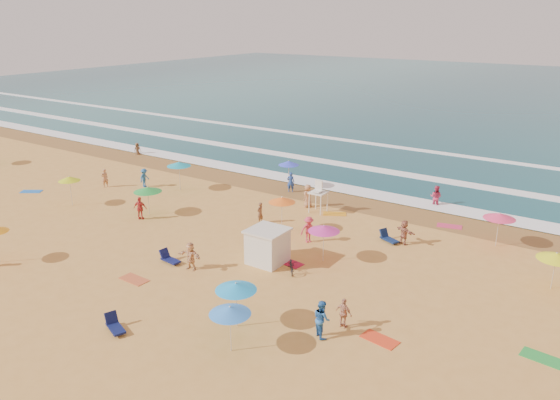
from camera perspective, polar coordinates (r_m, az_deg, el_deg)
The scene contains 12 objects.
ground at distance 35.98m, azimuth -7.05°, elevation -4.45°, with size 220.00×220.00×0.00m, color gold.
ocean at distance 111.82m, azimuth 22.76°, elevation 10.09°, with size 220.00×140.00×0.18m, color #0C4756.
wet_sand at distance 45.48m, azimuth 3.26°, elevation 0.69°, with size 220.00×220.00×0.00m, color olive.
surf_foam at distance 52.92m, azimuth 8.19°, elevation 3.23°, with size 200.00×18.70×0.05m.
cabana at distance 32.61m, azimuth -1.31°, elevation -4.92°, with size 2.00×2.00×2.00m, color silver.
cabana_roof at distance 32.19m, azimuth -1.32°, elevation -3.19°, with size 2.20×2.20×0.12m, color silver.
bicycle at distance 31.66m, azimuth 1.21°, elevation -6.84°, with size 0.55×1.58×0.83m, color black.
lifeguard_stand at distance 40.91m, azimuth 4.03°, elevation 0.12°, with size 1.20×1.20×2.10m, color white, non-canonical shape.
beach_umbrellas at distance 34.73m, azimuth -7.81°, elevation -1.65°, with size 62.41×31.22×0.79m.
loungers at distance 28.63m, azimuth 0.54°, elevation -10.33°, with size 53.66×18.17×0.34m.
towels at distance 32.80m, azimuth -7.33°, elevation -6.82°, with size 41.79×25.45×0.03m.
beachgoers at distance 37.74m, azimuth -2.57°, elevation -1.89°, with size 48.10×27.75×2.06m.
Camera 1 is at (22.01, -24.73, 14.09)m, focal length 35.00 mm.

